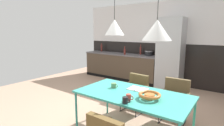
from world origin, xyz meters
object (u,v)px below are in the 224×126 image
pendant_lamp_over_table_far (157,30)px  bottle_vinegar_dark (125,51)px  dining_table (133,96)px  armchair_facing_counter (136,88)px  mug_short_terracotta (125,100)px  bottle_spice_small (102,48)px  pendant_lamp_over_table_near (114,27)px  open_book (138,89)px  mug_glass_clear (129,97)px  mug_dark_espresso (114,85)px  refrigerator_column (170,53)px  fruit_bowl (150,95)px  bottle_wine_green (141,51)px  cooking_pot (149,53)px  armchair_near_window (175,96)px

pendant_lamp_over_table_far → bottle_vinegar_dark: bearing=128.8°
dining_table → armchair_facing_counter: 1.01m
mug_short_terracotta → bottle_spice_small: 4.80m
pendant_lamp_over_table_far → pendant_lamp_over_table_near: bearing=-179.1°
open_book → mug_glass_clear: (0.13, -0.51, 0.04)m
armchair_facing_counter → mug_dark_espresso: bearing=97.7°
dining_table → mug_glass_clear: 0.31m
refrigerator_column → mug_dark_espresso: refrigerator_column is taller
bottle_spice_small → pendant_lamp_over_table_near: size_ratio=0.34×
refrigerator_column → mug_short_terracotta: bearing=-81.7°
mug_short_terracotta → mug_glass_clear: size_ratio=1.05×
open_book → mug_short_terracotta: mug_short_terracotta is taller
fruit_bowl → pendant_lamp_over_table_far: bearing=53.4°
open_book → mug_glass_clear: bearing=-76.1°
bottle_wine_green → pendant_lamp_over_table_near: size_ratio=0.36×
bottle_vinegar_dark → cooking_pot: bearing=21.2°
fruit_bowl → open_book: fruit_bowl is taller
mug_short_terracotta → bottle_wine_green: bearing=114.0°
mug_dark_espresso → pendant_lamp_over_table_near: pendant_lamp_over_table_near is taller
bottle_vinegar_dark → armchair_facing_counter: bearing=-52.3°
mug_short_terracotta → cooking_pot: bearing=109.7°
armchair_facing_counter → pendant_lamp_over_table_far: bearing=137.2°
armchair_near_window → fruit_bowl: size_ratio=2.52×
bottle_wine_green → cooking_pot: bearing=-8.1°
bottle_vinegar_dark → pendant_lamp_over_table_near: 3.27m
bottle_spice_small → pendant_lamp_over_table_near: (2.82, -3.11, 0.71)m
bottle_spice_small → mug_short_terracotta: bearing=-46.9°
refrigerator_column → armchair_near_window: (0.77, -2.03, -0.54)m
dining_table → mug_short_terracotta: (0.11, -0.40, 0.09)m
fruit_bowl → pendant_lamp_over_table_near: pendant_lamp_over_table_near is taller
armchair_near_window → mug_dark_espresso: 1.20m
armchair_near_window → mug_dark_espresso: (-0.80, -0.86, 0.27)m
mug_dark_espresso → bottle_wine_green: size_ratio=0.38×
mug_short_terracotta → bottle_vinegar_dark: (-2.00, 3.18, 0.24)m
mug_glass_clear → bottle_vinegar_dark: size_ratio=0.40×
bottle_vinegar_dark → refrigerator_column: bearing=6.2°
fruit_bowl → bottle_spice_small: bearing=137.8°
mug_glass_clear → bottle_vinegar_dark: (-1.98, 3.07, 0.24)m
cooking_pot → pendant_lamp_over_table_far: pendant_lamp_over_table_far is taller
refrigerator_column → mug_glass_clear: (0.47, -3.23, -0.27)m
armchair_facing_counter → bottle_wine_green: (-1.03, 2.23, 0.55)m
open_book → armchair_near_window: bearing=58.4°
mug_glass_clear → pendant_lamp_over_table_near: bearing=148.0°
cooking_pot → bottle_wine_green: 0.33m
mug_short_terracotta → mug_glass_clear: same height
mug_dark_espresso → bottle_vinegar_dark: (-1.48, 2.73, 0.25)m
mug_glass_clear → bottle_vinegar_dark: 3.66m
armchair_near_window → bottle_vinegar_dark: size_ratio=2.83×
armchair_near_window → mug_short_terracotta: 1.37m
open_book → bottle_vinegar_dark: bottle_vinegar_dark is taller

